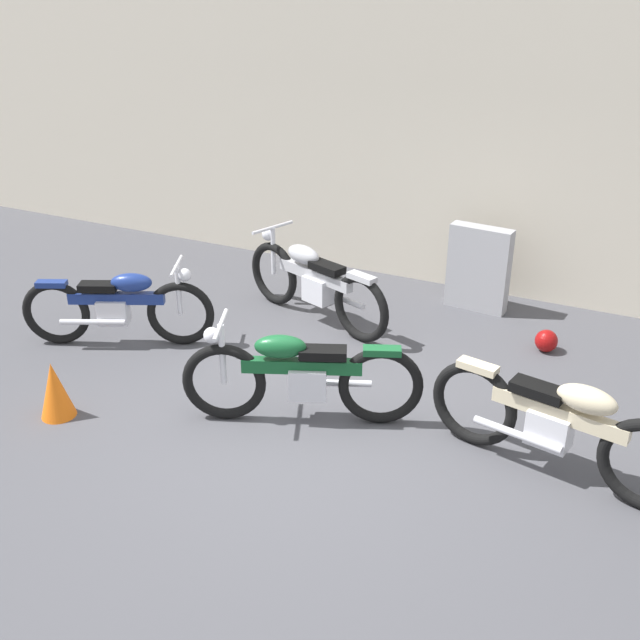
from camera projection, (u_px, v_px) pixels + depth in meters
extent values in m
plane|color=#47474C|center=(303.00, 427.00, 6.67)|extent=(40.00, 40.00, 0.00)
cube|color=beige|center=(449.00, 149.00, 9.15)|extent=(18.00, 0.30, 3.49)
cube|color=#9E9EA3|center=(479.00, 269.00, 8.81)|extent=(0.76, 0.27, 1.04)
sphere|color=maroon|center=(546.00, 341.00, 7.96)|extent=(0.25, 0.25, 0.25)
cone|color=orange|center=(55.00, 390.00, 6.73)|extent=(0.32, 0.32, 0.55)
torus|color=black|center=(474.00, 404.00, 6.29)|extent=(0.79, 0.25, 0.78)
cube|color=silver|center=(550.00, 428.00, 5.91)|extent=(0.38, 0.28, 0.30)
cube|color=beige|center=(559.00, 413.00, 5.81)|extent=(1.10, 0.32, 0.13)
ellipsoid|color=beige|center=(587.00, 400.00, 5.62)|extent=(0.50, 0.30, 0.21)
cube|color=black|center=(538.00, 390.00, 5.86)|extent=(0.46, 0.27, 0.09)
cube|color=beige|center=(478.00, 367.00, 6.13)|extent=(0.36, 0.19, 0.06)
cylinder|color=silver|center=(517.00, 434.00, 5.97)|extent=(0.75, 0.21, 0.06)
torus|color=black|center=(224.00, 382.00, 6.64)|extent=(0.74, 0.39, 0.77)
torus|color=black|center=(381.00, 386.00, 6.58)|extent=(0.74, 0.39, 0.77)
cube|color=silver|center=(308.00, 382.00, 6.60)|extent=(0.39, 0.33, 0.29)
cube|color=#145128|center=(302.00, 366.00, 6.53)|extent=(1.03, 0.52, 0.13)
ellipsoid|color=#145128|center=(280.00, 346.00, 6.46)|extent=(0.51, 0.38, 0.21)
cube|color=black|center=(323.00, 353.00, 6.46)|extent=(0.46, 0.34, 0.08)
cube|color=#145128|center=(382.00, 351.00, 6.42)|extent=(0.36, 0.25, 0.06)
cylinder|color=silver|center=(222.00, 354.00, 6.52)|extent=(0.06, 0.06, 0.58)
cylinder|color=silver|center=(220.00, 325.00, 6.39)|extent=(0.28, 0.57, 0.04)
sphere|color=silver|center=(212.00, 335.00, 6.44)|extent=(0.15, 0.15, 0.15)
cylinder|color=silver|center=(332.00, 383.00, 6.73)|extent=(0.70, 0.35, 0.06)
torus|color=black|center=(274.00, 273.00, 9.01)|extent=(0.77, 0.35, 0.78)
torus|color=black|center=(361.00, 308.00, 8.08)|extent=(0.77, 0.35, 0.78)
cube|color=silver|center=(318.00, 289.00, 8.50)|extent=(0.40, 0.32, 0.30)
cube|color=#ADADB2|center=(315.00, 274.00, 8.46)|extent=(1.08, 0.46, 0.13)
ellipsoid|color=#ADADB2|center=(303.00, 255.00, 8.51)|extent=(0.52, 0.36, 0.21)
cube|color=black|center=(327.00, 268.00, 8.28)|extent=(0.47, 0.32, 0.09)
cube|color=#ADADB2|center=(362.00, 277.00, 7.92)|extent=(0.37, 0.23, 0.06)
cylinder|color=silver|center=(273.00, 251.00, 8.89)|extent=(0.06, 0.06, 0.59)
cylinder|color=silver|center=(273.00, 227.00, 8.76)|extent=(0.24, 0.60, 0.04)
sphere|color=silver|center=(268.00, 234.00, 8.86)|extent=(0.15, 0.15, 0.15)
cylinder|color=silver|center=(339.00, 298.00, 8.48)|extent=(0.73, 0.31, 0.06)
torus|color=black|center=(181.00, 314.00, 8.01)|extent=(0.71, 0.40, 0.74)
torus|color=black|center=(56.00, 313.00, 8.03)|extent=(0.71, 0.40, 0.74)
cube|color=silver|center=(114.00, 311.00, 8.01)|extent=(0.38, 0.32, 0.28)
cube|color=navy|center=(116.00, 298.00, 7.94)|extent=(0.98, 0.54, 0.12)
ellipsoid|color=navy|center=(131.00, 282.00, 7.86)|extent=(0.49, 0.37, 0.20)
cube|color=black|center=(98.00, 287.00, 7.89)|extent=(0.44, 0.34, 0.08)
cube|color=navy|center=(51.00, 284.00, 7.88)|extent=(0.34, 0.25, 0.06)
cylinder|color=silver|center=(179.00, 290.00, 7.89)|extent=(0.06, 0.06, 0.56)
cylinder|color=silver|center=(176.00, 266.00, 7.77)|extent=(0.28, 0.55, 0.04)
sphere|color=silver|center=(185.00, 275.00, 7.81)|extent=(0.14, 0.14, 0.14)
cylinder|color=silver|center=(93.00, 322.00, 7.93)|extent=(0.67, 0.36, 0.06)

